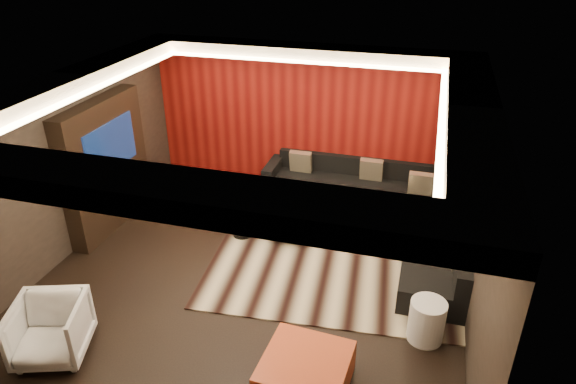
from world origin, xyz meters
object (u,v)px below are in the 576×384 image
(coffee_table, at_px, (297,232))
(white_side_table, at_px, (427,321))
(armchair, at_px, (50,330))
(drum_stool, at_px, (242,225))
(sectional_sofa, at_px, (388,210))
(orange_ottoman, at_px, (305,373))

(coffee_table, bearing_deg, white_side_table, -40.29)
(armchair, bearing_deg, white_side_table, 0.34)
(coffee_table, bearing_deg, drum_stool, -168.03)
(drum_stool, xyz_separation_m, sectional_sofa, (2.28, 1.07, 0.06))
(white_side_table, distance_m, armchair, 4.56)
(white_side_table, bearing_deg, sectional_sofa, 105.84)
(coffee_table, relative_size, sectional_sofa, 0.29)
(white_side_table, xyz_separation_m, sectional_sofa, (-0.77, 2.70, -0.02))
(coffee_table, distance_m, white_side_table, 2.82)
(drum_stool, height_order, armchair, armchair)
(drum_stool, bearing_deg, white_side_table, -28.08)
(white_side_table, height_order, sectional_sofa, sectional_sofa)
(orange_ottoman, relative_size, armchair, 1.14)
(coffee_table, height_order, white_side_table, white_side_table)
(orange_ottoman, bearing_deg, white_side_table, 42.78)
(coffee_table, bearing_deg, sectional_sofa, 32.52)
(coffee_table, relative_size, white_side_table, 1.91)
(coffee_table, height_order, armchair, armchair)
(white_side_table, bearing_deg, drum_stool, 151.92)
(drum_stool, bearing_deg, orange_ottoman, -57.31)
(sectional_sofa, bearing_deg, armchair, -130.08)
(coffee_table, xyz_separation_m, white_side_table, (2.15, -1.82, 0.17))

